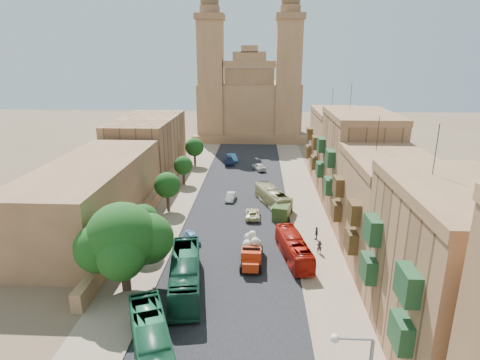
# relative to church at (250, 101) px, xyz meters

# --- Properties ---
(ground) EXTENTS (260.00, 260.00, 0.00)m
(ground) POSITION_rel_church_xyz_m (0.00, -78.61, -9.52)
(ground) COLOR brown
(road_surface) EXTENTS (14.00, 140.00, 0.01)m
(road_surface) POSITION_rel_church_xyz_m (0.00, -48.61, -9.51)
(road_surface) COLOR black
(road_surface) RESTS_ON ground
(sidewalk_east) EXTENTS (5.00, 140.00, 0.01)m
(sidewalk_east) POSITION_rel_church_xyz_m (9.50, -48.61, -9.51)
(sidewalk_east) COLOR #887059
(sidewalk_east) RESTS_ON ground
(sidewalk_west) EXTENTS (5.00, 140.00, 0.01)m
(sidewalk_west) POSITION_rel_church_xyz_m (-9.50, -48.61, -9.51)
(sidewalk_west) COLOR #887059
(sidewalk_west) RESTS_ON ground
(kerb_east) EXTENTS (0.25, 140.00, 0.12)m
(kerb_east) POSITION_rel_church_xyz_m (7.00, -48.61, -9.46)
(kerb_east) COLOR #887059
(kerb_east) RESTS_ON ground
(kerb_west) EXTENTS (0.25, 140.00, 0.12)m
(kerb_west) POSITION_rel_church_xyz_m (-7.00, -48.61, -9.46)
(kerb_west) COLOR #887059
(kerb_west) RESTS_ON ground
(townhouse_a) EXTENTS (9.00, 14.00, 16.40)m
(townhouse_a) POSITION_rel_church_xyz_m (15.95, -81.61, -3.11)
(townhouse_a) COLOR #9A6C46
(townhouse_a) RESTS_ON ground
(townhouse_b) EXTENTS (9.00, 14.00, 14.90)m
(townhouse_b) POSITION_rel_church_xyz_m (15.95, -67.61, -3.86)
(townhouse_b) COLOR #916541
(townhouse_b) RESTS_ON ground
(townhouse_c) EXTENTS (9.00, 14.00, 17.40)m
(townhouse_c) POSITION_rel_church_xyz_m (15.95, -53.61, -2.61)
(townhouse_c) COLOR #9A6C46
(townhouse_c) RESTS_ON ground
(townhouse_d) EXTENTS (9.00, 14.00, 15.90)m
(townhouse_d) POSITION_rel_church_xyz_m (15.95, -39.61, -3.36)
(townhouse_d) COLOR #916541
(townhouse_d) RESTS_ON ground
(west_wall) EXTENTS (1.00, 40.00, 1.80)m
(west_wall) POSITION_rel_church_xyz_m (-12.50, -58.61, -8.62)
(west_wall) COLOR #916541
(west_wall) RESTS_ON ground
(west_building_low) EXTENTS (10.00, 28.00, 8.40)m
(west_building_low) POSITION_rel_church_xyz_m (-18.00, -60.61, -5.32)
(west_building_low) COLOR brown
(west_building_low) RESTS_ON ground
(west_building_mid) EXTENTS (10.00, 22.00, 10.00)m
(west_building_mid) POSITION_rel_church_xyz_m (-18.00, -34.61, -4.52)
(west_building_mid) COLOR #9A6C46
(west_building_mid) RESTS_ON ground
(church) EXTENTS (28.00, 22.50, 36.30)m
(church) POSITION_rel_church_xyz_m (0.00, 0.00, 0.00)
(church) COLOR #916541
(church) RESTS_ON ground
(ficus_tree) EXTENTS (8.50, 7.82, 8.50)m
(ficus_tree) POSITION_rel_church_xyz_m (-9.42, -74.61, -4.49)
(ficus_tree) COLOR #38291C
(ficus_tree) RESTS_ON ground
(street_tree_a) EXTENTS (3.48, 3.48, 5.36)m
(street_tree_a) POSITION_rel_church_xyz_m (-10.00, -66.61, -5.93)
(street_tree_a) COLOR #38291C
(street_tree_a) RESTS_ON ground
(street_tree_b) EXTENTS (3.62, 3.62, 5.56)m
(street_tree_b) POSITION_rel_church_xyz_m (-10.00, -54.61, -5.79)
(street_tree_b) COLOR #38291C
(street_tree_b) RESTS_ON ground
(street_tree_c) EXTENTS (3.19, 3.19, 4.90)m
(street_tree_c) POSITION_rel_church_xyz_m (-10.00, -42.61, -6.24)
(street_tree_c) COLOR #38291C
(street_tree_c) RESTS_ON ground
(street_tree_d) EXTENTS (3.62, 3.62, 5.57)m
(street_tree_d) POSITION_rel_church_xyz_m (-10.00, -30.61, -5.78)
(street_tree_d) COLOR #38291C
(street_tree_d) RESTS_ON ground
(red_truck) EXTENTS (2.36, 5.66, 3.27)m
(red_truck) POSITION_rel_church_xyz_m (2.04, -69.01, -8.08)
(red_truck) COLOR red
(red_truck) RESTS_ON ground
(olive_pickup) EXTENTS (3.06, 4.99, 1.92)m
(olive_pickup) POSITION_rel_church_xyz_m (5.96, -56.04, -8.58)
(olive_pickup) COLOR #2F451A
(olive_pickup) RESTS_ON ground
(bus_green_south) EXTENTS (6.08, 10.60, 2.90)m
(bus_green_south) POSITION_rel_church_xyz_m (-4.70, -83.63, -8.06)
(bus_green_south) COLOR #1C5F3C
(bus_green_south) RESTS_ON ground
(bus_green_north) EXTENTS (4.34, 11.49, 3.12)m
(bus_green_north) POSITION_rel_church_xyz_m (-4.00, -74.29, -7.95)
(bus_green_north) COLOR #174A32
(bus_green_north) RESTS_ON ground
(bus_red_east) EXTENTS (3.70, 9.15, 2.49)m
(bus_red_east) POSITION_rel_church_xyz_m (6.50, -67.89, -8.27)
(bus_red_east) COLOR #B2180C
(bus_red_east) RESTS_ON ground
(bus_cream_east) EXTENTS (5.20, 9.33, 2.55)m
(bus_cream_east) POSITION_rel_church_xyz_m (4.59, -51.83, -8.24)
(bus_cream_east) COLOR tan
(bus_cream_east) RESTS_ON ground
(car_blue_a) EXTENTS (2.58, 3.59, 1.13)m
(car_blue_a) POSITION_rel_church_xyz_m (-5.00, -64.41, -8.95)
(car_blue_a) COLOR #4C89B9
(car_blue_a) RESTS_ON ground
(car_white_a) EXTENTS (1.55, 3.54, 1.13)m
(car_white_a) POSITION_rel_church_xyz_m (-1.54, -50.10, -8.95)
(car_white_a) COLOR silver
(car_white_a) RESTS_ON ground
(car_cream) EXTENTS (2.02, 4.20, 1.16)m
(car_cream) POSITION_rel_church_xyz_m (1.91, -56.78, -8.94)
(car_cream) COLOR beige
(car_cream) RESTS_ON ground
(car_dkblue) EXTENTS (2.50, 4.87, 1.35)m
(car_dkblue) POSITION_rel_church_xyz_m (-3.34, -29.19, -8.84)
(car_dkblue) COLOR #1A244E
(car_dkblue) RESTS_ON ground
(car_white_b) EXTENTS (3.05, 4.43, 1.40)m
(car_white_b) POSITION_rel_church_xyz_m (2.64, -33.25, -8.82)
(car_white_b) COLOR beige
(car_white_b) RESTS_ON ground
(car_blue_b) EXTENTS (2.69, 4.54, 1.41)m
(car_blue_b) POSITION_rel_church_xyz_m (-2.93, -26.48, -8.81)
(car_blue_b) COLOR #4294D1
(car_blue_b) RESTS_ON ground
(pedestrian_a) EXTENTS (0.60, 0.45, 1.49)m
(pedestrian_a) POSITION_rel_church_xyz_m (9.42, -66.52, -8.77)
(pedestrian_a) COLOR black
(pedestrian_a) RESTS_ON ground
(pedestrian_c) EXTENTS (0.73, 1.03, 1.62)m
(pedestrian_c) POSITION_rel_church_xyz_m (9.57, -63.08, -8.71)
(pedestrian_c) COLOR #32333A
(pedestrian_c) RESTS_ON ground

